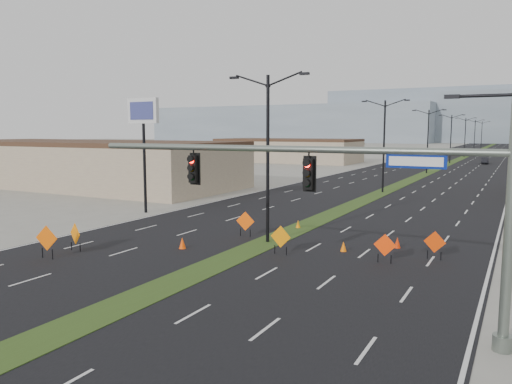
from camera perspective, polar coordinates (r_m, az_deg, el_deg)
The scene contains 29 objects.
ground at distance 20.92m, azimuth -14.04°, elevation -12.05°, with size 600.00×600.00×0.00m, color gray.
road_surface at distance 115.53m, azimuth 21.50°, elevation 3.18°, with size 25.00×400.00×0.02m, color black.
median_strip at distance 115.53m, azimuth 21.50°, elevation 3.18°, with size 2.00×400.00×0.04m, color #324719.
building_sw_near at distance 65.94m, azimuth -19.19°, elevation 2.93°, with size 40.00×16.00×5.00m, color tan.
building_sw_far at distance 109.52m, azimuth 3.67°, elevation 4.65°, with size 30.00×14.00×4.50m, color tan.
mesa_west at distance 323.39m, azimuth 3.85°, elevation 7.76°, with size 180.00×50.00×22.00m, color gray.
mesa_backdrop at distance 337.48m, azimuth 21.01°, elevation 8.13°, with size 140.00×50.00×32.00m, color gray.
signal_mast at distance 17.36m, azimuth 11.70°, elevation 0.37°, with size 16.30×0.60×8.00m.
streetlight_0 at distance 29.78m, azimuth 1.36°, elevation 4.44°, with size 5.15×0.24×10.02m.
streetlight_1 at distance 56.19m, azimuth 14.42°, elevation 5.44°, with size 5.15×0.24×10.02m.
streetlight_2 at distance 83.64m, azimuth 19.04°, elevation 5.72°, with size 5.15×0.24×10.02m.
streetlight_3 at distance 111.37m, azimuth 21.38°, elevation 5.86°, with size 5.15×0.24×10.02m.
streetlight_4 at distance 139.20m, azimuth 22.78°, elevation 5.93°, with size 5.15×0.24×10.02m.
streetlight_5 at distance 167.09m, azimuth 23.71°, elevation 5.98°, with size 5.15×0.24×10.02m.
streetlight_6 at distance 195.01m, azimuth 24.38°, elevation 6.01°, with size 5.15×0.24×10.02m.
car_left at distance 96.55m, azimuth 18.18°, elevation 3.12°, with size 1.83×4.55×1.55m, color #9B2E10.
car_mid at distance 112.18m, azimuth 24.69°, elevation 3.26°, with size 1.37×3.93×1.29m, color black.
car_far at distance 135.98m, azimuth 20.53°, elevation 4.05°, with size 2.11×5.18×1.50m, color #AFB5B9.
construction_sign_0 at distance 28.70m, azimuth -22.81°, elevation -4.99°, with size 1.33×0.29×1.79m.
construction_sign_1 at distance 29.95m, azimuth -19.96°, elevation -4.62°, with size 1.14×0.43×1.59m.
construction_sign_2 at distance 31.93m, azimuth -1.23°, elevation -3.45°, with size 1.21×0.23×1.63m.
construction_sign_3 at distance 27.37m, azimuth 2.83°, elevation -5.24°, with size 1.21×0.09×1.62m.
construction_sign_4 at distance 26.45m, azimuth 14.51°, elevation -6.02°, with size 1.15×0.06×1.53m.
construction_sign_5 at distance 27.91m, azimuth 19.75°, elevation -5.52°, with size 1.15×0.18×1.54m.
cone_0 at distance 29.11m, azimuth -8.42°, elevation -5.81°, with size 0.40×0.40×0.67m, color #FF4905.
cone_1 at distance 28.58m, azimuth 9.96°, elevation -6.16°, with size 0.35×0.35×0.59m, color #FF6C05.
cone_2 at distance 30.09m, azimuth 15.85°, elevation -5.60°, with size 0.39×0.39×0.65m, color red.
cone_3 at distance 34.89m, azimuth 4.83°, elevation -3.69°, with size 0.35×0.35×0.58m, color orange.
pole_sign_west at distance 41.96m, azimuth -12.77°, elevation 8.07°, with size 3.07×0.50×9.38m.
Camera 1 is at (13.43, -14.55, 6.76)m, focal length 35.00 mm.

